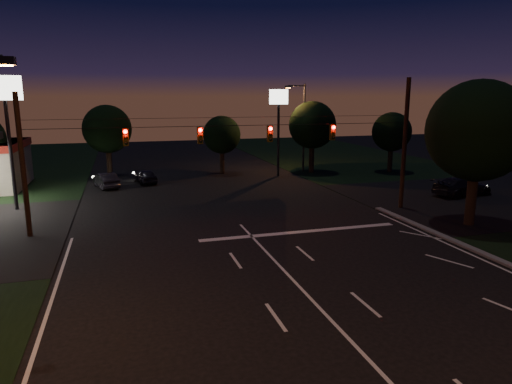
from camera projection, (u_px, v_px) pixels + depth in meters
name	position (u px, v px, depth m)	size (l,w,h in m)	color
ground	(347.00, 337.00, 14.96)	(140.00, 140.00, 0.00)	black
cross_street_right	(482.00, 198.00, 35.51)	(20.00, 16.00, 0.02)	black
stop_bar	(301.00, 232.00, 26.58)	(12.00, 0.50, 0.01)	silver
utility_pole_right	(400.00, 208.00, 32.36)	(0.30, 0.30, 9.00)	black
utility_pole_left	(30.00, 236.00, 25.71)	(0.28, 0.28, 8.00)	black
signal_span	(236.00, 134.00, 27.87)	(24.00, 0.40, 1.56)	black
pole_sign_left_near	(6.00, 108.00, 30.30)	(2.20, 0.30, 9.10)	black
pole_sign_right	(279.00, 112.00, 44.05)	(1.80, 0.30, 8.40)	black
street_light_right_far	(302.00, 121.00, 47.03)	(2.20, 0.35, 9.00)	black
tree_right_near	(476.00, 132.00, 27.07)	(6.00, 6.00, 8.76)	black
tree_far_b	(107.00, 130.00, 43.83)	(4.60, 4.60, 6.98)	black
tree_far_c	(222.00, 135.00, 46.06)	(3.80, 3.80, 5.86)	black
tree_far_d	(312.00, 126.00, 46.51)	(4.80, 4.80, 7.30)	black
tree_far_e	(391.00, 132.00, 46.98)	(4.00, 4.00, 6.18)	black
car_oncoming_a	(145.00, 176.00, 41.44)	(1.47, 3.67, 1.25)	black
car_oncoming_b	(106.00, 180.00, 39.35)	(1.38, 3.96, 1.30)	black
car_cross	(462.00, 187.00, 36.10)	(2.07, 5.10, 1.48)	black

